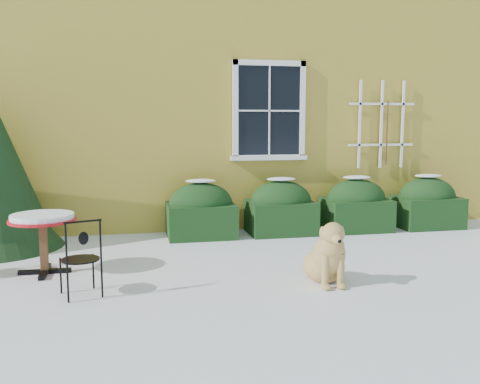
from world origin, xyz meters
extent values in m
plane|color=white|center=(0.00, 0.00, 0.00)|extent=(80.00, 80.00, 0.00)
cube|color=gold|center=(0.00, 7.00, 3.00)|extent=(12.00, 8.00, 6.00)
cube|color=black|center=(0.90, 2.96, 1.98)|extent=(1.05, 0.03, 1.45)
cube|color=white|center=(0.90, 2.95, 2.75)|extent=(1.23, 0.06, 0.09)
cube|color=white|center=(0.90, 2.95, 1.21)|extent=(1.23, 0.06, 0.09)
cube|color=white|center=(0.33, 2.95, 1.98)|extent=(0.09, 0.06, 1.63)
cube|color=white|center=(1.47, 2.95, 1.98)|extent=(0.09, 0.06, 1.63)
cube|color=white|center=(0.90, 2.94, 1.98)|extent=(0.02, 0.02, 1.45)
cube|color=white|center=(0.90, 2.94, 1.98)|extent=(1.05, 0.02, 0.02)
cube|color=white|center=(0.90, 2.95, 1.20)|extent=(1.29, 0.14, 0.07)
cube|color=white|center=(2.50, 2.94, 1.75)|extent=(0.04, 0.03, 1.50)
cube|color=white|center=(2.90, 2.94, 1.75)|extent=(0.04, 0.03, 1.50)
cube|color=white|center=(3.30, 2.94, 1.75)|extent=(0.04, 0.03, 1.50)
cube|color=white|center=(2.90, 2.94, 1.40)|extent=(1.20, 0.03, 0.04)
cube|color=white|center=(2.90, 2.94, 2.10)|extent=(1.20, 0.03, 0.04)
cylinder|color=#472D19|center=(3.00, 2.92, 1.60)|extent=(0.02, 0.02, 1.10)
cube|color=black|center=(-0.30, 2.55, 0.26)|extent=(1.05, 0.80, 0.52)
ellipsoid|color=black|center=(-0.30, 2.55, 0.52)|extent=(1.00, 0.72, 0.67)
ellipsoid|color=white|center=(-0.30, 2.55, 0.88)|extent=(0.47, 0.32, 0.06)
cube|color=black|center=(1.00, 2.55, 0.26)|extent=(1.05, 0.80, 0.52)
ellipsoid|color=black|center=(1.00, 2.55, 0.52)|extent=(1.00, 0.72, 0.67)
ellipsoid|color=white|center=(1.00, 2.55, 0.88)|extent=(0.47, 0.32, 0.06)
cube|color=black|center=(2.30, 2.55, 0.26)|extent=(1.05, 0.80, 0.52)
ellipsoid|color=black|center=(2.30, 2.55, 0.52)|extent=(1.00, 0.72, 0.67)
ellipsoid|color=white|center=(2.30, 2.55, 0.88)|extent=(0.47, 0.32, 0.06)
cube|color=black|center=(3.60, 2.55, 0.26)|extent=(1.05, 0.80, 0.52)
ellipsoid|color=black|center=(3.60, 2.55, 0.52)|extent=(1.00, 0.72, 0.67)
ellipsoid|color=white|center=(3.60, 2.55, 0.88)|extent=(0.47, 0.32, 0.06)
cube|color=black|center=(-2.40, 0.88, 0.03)|extent=(0.60, 0.07, 0.05)
cube|color=black|center=(-2.40, 0.88, 0.03)|extent=(0.07, 0.60, 0.05)
cube|color=#52361C|center=(-2.40, 0.88, 0.32)|extent=(0.09, 0.09, 0.65)
cylinder|color=#B50F15|center=(-2.40, 0.88, 0.65)|extent=(0.78, 0.78, 0.03)
cylinder|color=white|center=(-2.40, 0.88, 0.69)|extent=(0.72, 0.72, 0.06)
cylinder|color=black|center=(-1.80, 0.17, 0.19)|extent=(0.02, 0.02, 0.38)
cylinder|color=black|center=(-2.12, 0.06, 0.19)|extent=(0.02, 0.02, 0.38)
cylinder|color=black|center=(-1.69, -0.16, 0.19)|extent=(0.02, 0.02, 0.38)
cylinder|color=black|center=(-2.01, -0.26, 0.19)|extent=(0.02, 0.02, 0.38)
cylinder|color=black|center=(-1.90, -0.05, 0.38)|extent=(0.39, 0.39, 0.02)
cylinder|color=black|center=(-1.69, -0.16, 0.60)|extent=(0.02, 0.02, 0.43)
cylinder|color=black|center=(-2.01, -0.26, 0.60)|extent=(0.02, 0.02, 0.43)
cylinder|color=black|center=(-1.85, -0.21, 0.81)|extent=(0.36, 0.14, 0.02)
ellipsoid|color=black|center=(-1.85, -0.21, 0.64)|extent=(0.11, 0.06, 0.13)
ellipsoid|color=tan|center=(0.75, -0.07, 0.17)|extent=(0.48, 0.53, 0.38)
ellipsoid|color=tan|center=(0.74, -0.25, 0.34)|extent=(0.37, 0.33, 0.47)
sphere|color=tan|center=(0.74, -0.30, 0.45)|extent=(0.29, 0.29, 0.29)
cylinder|color=tan|center=(0.65, -0.36, 0.19)|extent=(0.08, 0.08, 0.38)
cylinder|color=tan|center=(0.82, -0.37, 0.19)|extent=(0.08, 0.08, 0.38)
ellipsoid|color=tan|center=(0.65, -0.41, 0.03)|extent=(0.10, 0.13, 0.06)
ellipsoid|color=tan|center=(0.82, -0.41, 0.03)|extent=(0.10, 0.13, 0.06)
cylinder|color=tan|center=(0.74, -0.31, 0.50)|extent=(0.18, 0.22, 0.20)
sphere|color=tan|center=(0.74, -0.35, 0.60)|extent=(0.25, 0.25, 0.25)
ellipsoid|color=tan|center=(0.73, -0.46, 0.57)|extent=(0.12, 0.20, 0.11)
sphere|color=black|center=(0.73, -0.55, 0.56)|extent=(0.04, 0.04, 0.04)
ellipsoid|color=tan|center=(0.63, -0.31, 0.60)|extent=(0.06, 0.09, 0.16)
ellipsoid|color=tan|center=(0.85, -0.32, 0.60)|extent=(0.06, 0.09, 0.16)
cylinder|color=tan|center=(0.91, 0.11, 0.05)|extent=(0.20, 0.30, 0.07)
camera|label=1|loc=(-1.39, -5.64, 1.79)|focal=40.00mm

